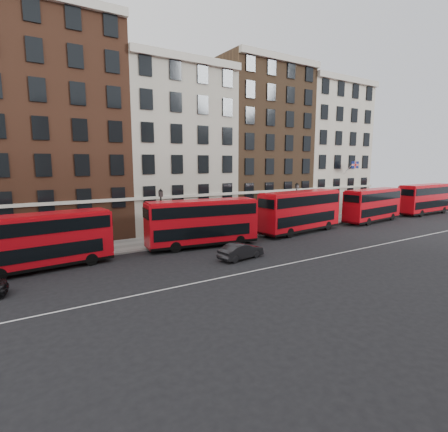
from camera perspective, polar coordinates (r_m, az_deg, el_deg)
ground at (r=28.89m, az=6.63°, el=-7.04°), size 120.00×120.00×0.00m
pavement at (r=37.36m, az=-3.60°, el=-3.27°), size 80.00×5.00×0.15m
kerb at (r=35.24m, az=-1.63°, el=-3.98°), size 80.00×0.30×0.16m
road_centre_line at (r=27.44m, az=9.29°, el=-7.94°), size 70.00×0.12×0.01m
building_terrace at (r=43.10m, az=-8.96°, el=11.82°), size 64.00×11.95×22.00m
bus_a at (r=28.67m, az=-27.84°, el=-3.53°), size 10.12×3.38×4.17m
bus_b at (r=32.51m, az=-3.61°, el=-0.97°), size 10.72×3.89×4.41m
bus_c at (r=40.05m, az=12.36°, el=0.88°), size 11.35×3.91×4.67m
bus_d at (r=50.18m, az=23.08°, el=1.75°), size 10.63×3.64×4.38m
bus_e at (r=61.31m, az=29.99°, el=2.51°), size 10.92×2.81×4.57m
car_front at (r=28.73m, az=2.79°, el=-5.70°), size 4.23×2.04×1.34m
lamp_post_left at (r=32.75m, az=-10.21°, el=0.25°), size 0.44×0.44×5.33m
lamp_post_right at (r=42.85m, az=11.73°, el=2.17°), size 0.44×0.44×5.33m
traffic_light at (r=52.30m, az=22.57°, el=2.14°), size 0.25×0.45×3.27m
iron_railings at (r=39.15m, az=-5.17°, el=-1.88°), size 6.60×0.06×1.00m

